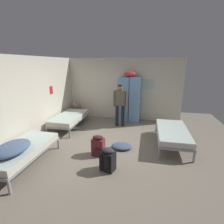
# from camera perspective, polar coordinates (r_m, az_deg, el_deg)

# --- Properties ---
(ground_plane) EXTENTS (8.24, 8.24, 0.00)m
(ground_plane) POSITION_cam_1_polar(r_m,az_deg,el_deg) (5.31, -0.58, -10.67)
(ground_plane) COLOR gray
(room_backdrop) EXTENTS (4.88, 5.21, 2.60)m
(room_backdrop) POSITION_cam_1_polar(r_m,az_deg,el_deg) (6.41, -9.06, 6.10)
(room_backdrop) COLOR beige
(room_backdrop) RESTS_ON ground_plane
(locker_bank) EXTENTS (0.90, 0.55, 2.07)m
(locker_bank) POSITION_cam_1_polar(r_m,az_deg,el_deg) (7.10, 5.84, 4.48)
(locker_bank) COLOR #6B93C6
(locker_bank) RESTS_ON ground_plane
(shelf_unit) EXTENTS (0.38, 0.30, 0.57)m
(shelf_unit) POSITION_cam_1_polar(r_m,az_deg,el_deg) (7.80, -12.10, 0.54)
(shelf_unit) COLOR brown
(shelf_unit) RESTS_ON ground_plane
(bed_left_front) EXTENTS (0.90, 1.90, 0.49)m
(bed_left_front) POSITION_cam_1_polar(r_m,az_deg,el_deg) (4.69, -27.89, -11.30)
(bed_left_front) COLOR gray
(bed_left_front) RESTS_ON ground_plane
(bed_left_rear) EXTENTS (0.90, 1.90, 0.49)m
(bed_left_rear) POSITION_cam_1_polar(r_m,az_deg,el_deg) (6.69, -14.07, -1.88)
(bed_left_rear) COLOR gray
(bed_left_rear) RESTS_ON ground_plane
(bed_right) EXTENTS (0.90, 1.90, 0.49)m
(bed_right) POSITION_cam_1_polar(r_m,az_deg,el_deg) (5.45, 19.61, -6.55)
(bed_right) COLOR gray
(bed_right) RESTS_ON ground_plane
(bedding_heap) EXTENTS (0.64, 0.89, 0.22)m
(bedding_heap) POSITION_cam_1_polar(r_m,az_deg,el_deg) (4.39, -30.47, -10.40)
(bedding_heap) COLOR slate
(bedding_heap) RESTS_ON bed_left_front
(person_traveler) EXTENTS (0.51, 0.24, 1.63)m
(person_traveler) POSITION_cam_1_polar(r_m,az_deg,el_deg) (6.46, 2.71, 3.50)
(person_traveler) COLOR black
(person_traveler) RESTS_ON ground_plane
(water_bottle) EXTENTS (0.07, 0.07, 0.20)m
(water_bottle) POSITION_cam_1_polar(r_m,az_deg,el_deg) (7.77, -12.72, 2.84)
(water_bottle) COLOR white
(water_bottle) RESTS_ON shelf_unit
(lotion_bottle) EXTENTS (0.05, 0.05, 0.15)m
(lotion_bottle) POSITION_cam_1_polar(r_m,az_deg,el_deg) (7.67, -11.87, 2.54)
(lotion_bottle) COLOR beige
(lotion_bottle) RESTS_ON shelf_unit
(backpack_maroon) EXTENTS (0.34, 0.35, 0.55)m
(backpack_maroon) POSITION_cam_1_polar(r_m,az_deg,el_deg) (4.65, -4.68, -11.26)
(backpack_maroon) COLOR maroon
(backpack_maroon) RESTS_ON ground_plane
(backpack_black) EXTENTS (0.38, 0.39, 0.55)m
(backpack_black) POSITION_cam_1_polar(r_m,az_deg,el_deg) (4.05, -1.33, -15.67)
(backpack_black) COLOR black
(backpack_black) RESTS_ON ground_plane
(clothes_pile_denim) EXTENTS (0.59, 0.46, 0.13)m
(clothes_pile_denim) POSITION_cam_1_polar(r_m,az_deg,el_deg) (5.05, 3.34, -11.34)
(clothes_pile_denim) COLOR #42567A
(clothes_pile_denim) RESTS_ON ground_plane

